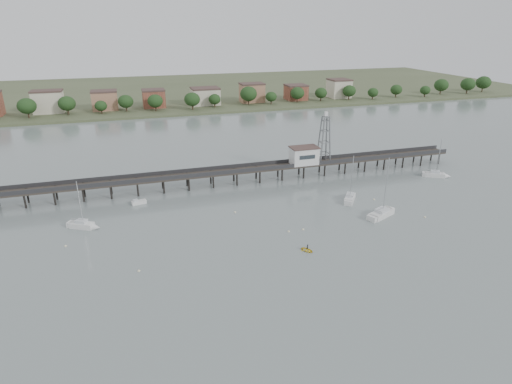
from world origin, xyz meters
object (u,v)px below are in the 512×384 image
at_px(white_tender, 139,202).
at_px(lattice_tower, 324,139).
at_px(sailboat_d, 385,212).
at_px(sailboat_c, 350,197).
at_px(yellow_dinghy, 307,251).
at_px(sailboat_e, 439,175).
at_px(sailboat_b, 86,226).
at_px(pier, 224,172).

bearing_deg(white_tender, lattice_tower, -3.18).
xyz_separation_m(sailboat_d, sailboat_c, (-3.43, 11.34, 0.01)).
bearing_deg(yellow_dinghy, sailboat_d, -8.27).
distance_m(sailboat_e, sailboat_c, 35.15).
height_order(sailboat_b, sailboat_c, sailboat_c).
distance_m(sailboat_e, white_tender, 89.00).
relative_size(lattice_tower, sailboat_d, 0.99).
bearing_deg(white_tender, yellow_dinghy, -58.55).
bearing_deg(sailboat_c, lattice_tower, 32.26).
xyz_separation_m(lattice_tower, yellow_dinghy, (-23.72, -43.10, -11.10)).
height_order(sailboat_b, yellow_dinghy, sailboat_b).
relative_size(pier, sailboat_d, 9.54).
bearing_deg(white_tender, pier, 6.10).
bearing_deg(sailboat_d, white_tender, 132.70).
bearing_deg(white_tender, sailboat_b, -148.39).
xyz_separation_m(lattice_tower, sailboat_e, (32.79, -12.96, -10.45)).
relative_size(sailboat_b, white_tender, 3.07).
bearing_deg(lattice_tower, white_tender, -172.46).
relative_size(sailboat_b, sailboat_c, 0.93).
height_order(sailboat_d, white_tender, sailboat_d).
height_order(pier, white_tender, pier).
distance_m(lattice_tower, sailboat_e, 36.78).
height_order(sailboat_d, sailboat_c, sailboat_d).
relative_size(sailboat_e, sailboat_c, 0.96).
bearing_deg(sailboat_b, sailboat_e, 31.42).
bearing_deg(lattice_tower, pier, -180.00).
bearing_deg(sailboat_b, sailboat_d, 17.39).
distance_m(pier, sailboat_b, 41.25).
bearing_deg(yellow_dinghy, white_tender, 100.51).
distance_m(sailboat_b, sailboat_c, 66.75).
height_order(sailboat_e, sailboat_c, sailboat_c).
bearing_deg(pier, sailboat_e, -11.39).
height_order(pier, sailboat_b, sailboat_b).
bearing_deg(white_tender, sailboat_c, -24.38).
xyz_separation_m(lattice_tower, sailboat_d, (1.93, -32.00, -10.47)).
bearing_deg(sailboat_e, sailboat_b, -145.59).
bearing_deg(sailboat_b, pier, 55.03).
distance_m(pier, sailboat_c, 36.56).
distance_m(lattice_tower, sailboat_c, 23.21).
xyz_separation_m(pier, sailboat_d, (33.43, -32.00, -3.16)).
distance_m(sailboat_e, sailboat_d, 36.27).
bearing_deg(sailboat_e, white_tender, -152.31).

